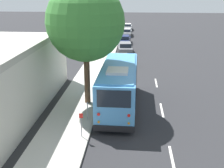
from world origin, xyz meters
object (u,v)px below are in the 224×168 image
object	(u,v)px
parked_sedan_silver	(127,32)
parked_sedan_gray	(125,47)
shuttle_bus	(119,84)
street_tree	(86,16)
sign_post_near	(81,125)
parked_sedan_white	(127,27)
parked_sedan_tan	(121,61)
sign_post_far	(88,111)
parked_sedan_navy	(124,40)

from	to	relation	value
parked_sedan_silver	parked_sedan_gray	bearing A→B (deg)	-178.47
shuttle_bus	parked_sedan_gray	distance (m)	18.44
street_tree	sign_post_near	size ratio (longest dim) A/B	6.45
parked_sedan_white	sign_post_near	world-z (taller)	sign_post_near
parked_sedan_tan	street_tree	xyz separation A→B (m)	(-10.67, 1.89, 5.80)
shuttle_bus	parked_sedan_silver	world-z (taller)	shuttle_bus
sign_post_near	parked_sedan_tan	bearing A→B (deg)	-5.06
parked_sedan_silver	sign_post_near	size ratio (longest dim) A/B	2.93
parked_sedan_gray	sign_post_near	xyz separation A→B (m)	(-23.14, 1.64, 0.31)
parked_sedan_silver	sign_post_far	bearing A→B (deg)	178.22
parked_sedan_gray	parked_sedan_navy	bearing A→B (deg)	-1.89
parked_sedan_gray	parked_sedan_navy	distance (m)	5.71
parked_sedan_white	sign_post_far	xyz separation A→B (m)	(-41.29, 1.34, 0.17)
parked_sedan_silver	sign_post_far	world-z (taller)	sign_post_far
shuttle_bus	parked_sedan_navy	world-z (taller)	shuttle_bus
parked_sedan_white	sign_post_near	distance (m)	43.45
parked_sedan_white	shuttle_bus	bearing A→B (deg)	-179.06
street_tree	parked_sedan_navy	bearing A→B (deg)	-4.41
street_tree	sign_post_far	xyz separation A→B (m)	(-3.11, -0.48, -5.62)
shuttle_bus	sign_post_far	size ratio (longest dim) A/B	6.97
parked_sedan_navy	street_tree	distance (m)	24.37
parked_sedan_silver	sign_post_far	xyz separation A→B (m)	(-34.14, 1.43, 0.18)
parked_sedan_navy	parked_sedan_silver	xyz separation A→B (m)	(7.44, -0.09, 0.00)
street_tree	sign_post_far	distance (m)	6.44
shuttle_bus	sign_post_near	size ratio (longest dim) A/B	5.97
sign_post_near	sign_post_far	world-z (taller)	sign_post_near
shuttle_bus	parked_sedan_gray	xyz separation A→B (m)	(18.40, 0.22, -1.16)
shuttle_bus	sign_post_near	world-z (taller)	shuttle_bus
parked_sedan_tan	parked_sedan_navy	bearing A→B (deg)	-2.69
parked_sedan_gray	sign_post_near	bearing A→B (deg)	171.01
sign_post_near	parked_sedan_navy	bearing A→B (deg)	-2.65
sign_post_far	street_tree	bearing A→B (deg)	8.84
parked_sedan_gray	parked_sedan_tan	bearing A→B (deg)	173.23
street_tree	shuttle_bus	bearing A→B (deg)	-102.06
parked_sedan_silver	street_tree	xyz separation A→B (m)	(-31.04, 1.91, 5.80)
parked_sedan_tan	parked_sedan_gray	distance (m)	7.24
sign_post_near	shuttle_bus	bearing A→B (deg)	-21.41
parked_sedan_gray	parked_sedan_navy	xyz separation A→B (m)	(5.70, 0.30, -0.01)
parked_sedan_navy	sign_post_far	size ratio (longest dim) A/B	3.63
shuttle_bus	parked_sedan_white	bearing A→B (deg)	1.43
shuttle_bus	parked_sedan_silver	bearing A→B (deg)	1.45
parked_sedan_silver	street_tree	bearing A→B (deg)	177.09
parked_sedan_white	sign_post_far	world-z (taller)	sign_post_far
parked_sedan_white	sign_post_near	bearing A→B (deg)	178.41
parked_sedan_gray	street_tree	bearing A→B (deg)	168.30
shuttle_bus	parked_sedan_white	world-z (taller)	shuttle_bus
shuttle_bus	street_tree	world-z (taller)	street_tree
parked_sedan_silver	parked_sedan_white	distance (m)	7.15
shuttle_bus	parked_sedan_tan	bearing A→B (deg)	2.98
parked_sedan_tan	parked_sedan_silver	world-z (taller)	parked_sedan_tan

